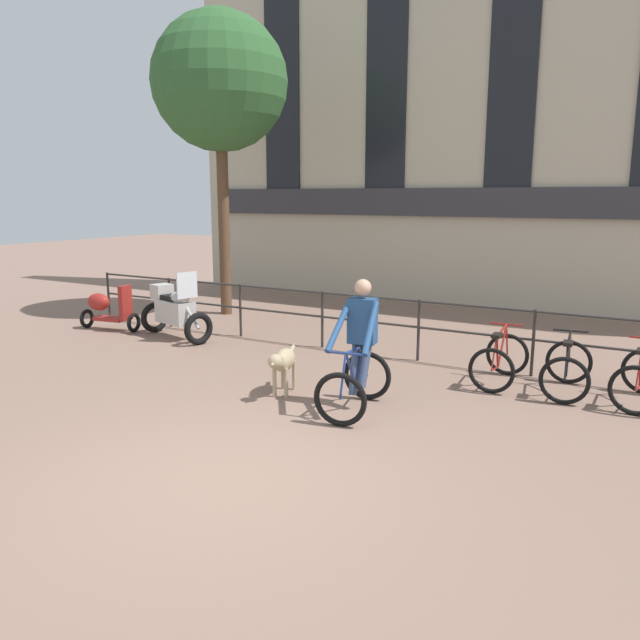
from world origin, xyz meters
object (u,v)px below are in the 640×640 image
Objects in this scene: parked_motorcycle at (175,310)px; parked_bicycle_mid_left at (567,369)px; dog at (283,362)px; parked_bicycle_near_lamp at (500,360)px; parked_scooter at (108,308)px; cyclist_with_bike at (358,352)px.

parked_motorcycle is 1.52× the size of parked_bicycle_mid_left.
parked_bicycle_near_lamp is (2.50, 2.04, -0.12)m from dog.
dog is 4.25m from parked_motorcycle.
parked_scooter is at bearing 0.03° from parked_bicycle_near_lamp.
dog is 5.84m from parked_scooter.
parked_motorcycle is at bearing -4.65° from parked_bicycle_mid_left.
dog is 0.76× the size of parked_scooter.
cyclist_with_bike reaches higher than parked_bicycle_mid_left.
cyclist_with_bike is 2.48m from parked_bicycle_near_lamp.
parked_scooter reaches higher than parked_bicycle_near_lamp.
cyclist_with_bike reaches higher than parked_bicycle_near_lamp.
parked_bicycle_near_lamp is 0.94m from parked_bicycle_mid_left.
parked_scooter is (-1.76, -0.12, -0.10)m from parked_motorcycle.
parked_bicycle_near_lamp is at bearing 23.54° from dog.
dog is 0.86× the size of parked_bicycle_mid_left.
parked_bicycle_near_lamp is 0.97× the size of parked_bicycle_mid_left.
parked_motorcycle is (-3.79, 1.91, 0.08)m from dog.
parked_bicycle_mid_left is at bearing 33.70° from cyclist_with_bike.
parked_motorcycle is at bearing -95.21° from parked_scooter.
parked_bicycle_mid_left is (0.94, 0.00, 0.00)m from parked_bicycle_near_lamp.
parked_motorcycle is 1.58× the size of parked_bicycle_near_lamp.
cyclist_with_bike is at bearing 36.59° from parked_bicycle_mid_left.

